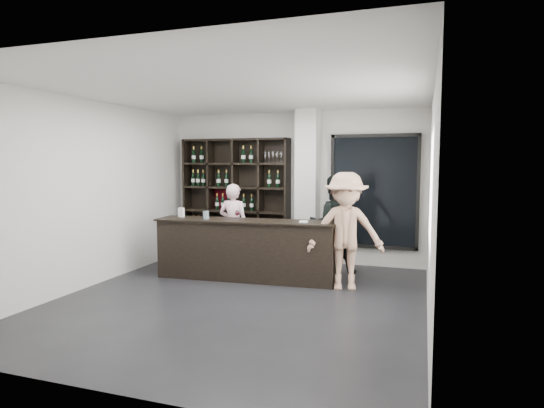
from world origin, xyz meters
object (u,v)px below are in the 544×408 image
(customer, at_px, (346,231))
(taster_black, at_px, (333,225))
(wine_shelf, at_px, (236,199))
(tasting_counter, at_px, (246,250))
(taster_pink, at_px, (234,226))

(customer, bearing_deg, taster_black, 100.78)
(wine_shelf, xyz_separation_m, tasting_counter, (0.80, -1.47, -0.70))
(taster_pink, relative_size, customer, 0.87)
(wine_shelf, xyz_separation_m, taster_pink, (0.26, -0.72, -0.43))
(taster_pink, bearing_deg, tasting_counter, 127.60)
(wine_shelf, bearing_deg, taster_black, -17.62)
(taster_pink, xyz_separation_m, customer, (2.19, -0.80, 0.12))
(taster_black, bearing_deg, wine_shelf, -33.61)
(wine_shelf, relative_size, taster_pink, 1.55)
(wine_shelf, relative_size, tasting_counter, 0.80)
(tasting_counter, distance_m, taster_pink, 0.96)
(taster_pink, bearing_deg, wine_shelf, -68.14)
(wine_shelf, height_order, taster_pink, wine_shelf)
(taster_black, bearing_deg, tasting_counter, 15.55)
(taster_black, height_order, customer, customer)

